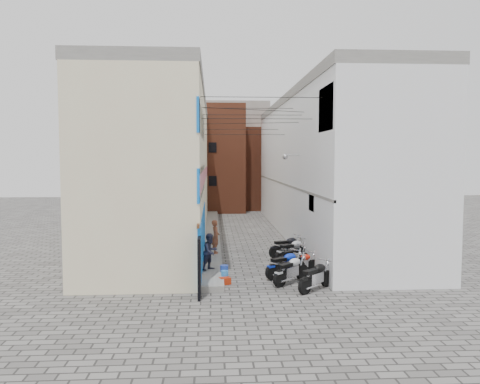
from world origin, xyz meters
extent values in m
plane|color=#4E4C49|center=(0.00, 0.00, 0.00)|extent=(90.00, 90.00, 0.00)
cube|color=slate|center=(-2.05, 13.00, 0.12)|extent=(0.90, 26.00, 0.25)
cube|color=beige|center=(-5.00, 13.00, 4.25)|extent=(5.00, 26.00, 8.50)
cube|color=#C56F79|center=(-2.54, 13.00, 4.00)|extent=(0.10, 26.00, 0.80)
cube|color=blue|center=(-2.53, 4.90, 1.30)|extent=(0.12, 10.20, 2.40)
cube|color=blue|center=(-2.55, 4.90, 5.30)|extent=(0.10, 10.20, 4.00)
cube|color=slate|center=(-5.00, 13.00, 8.75)|extent=(5.10, 26.00, 0.50)
cube|color=black|center=(-2.52, -0.40, 1.10)|extent=(0.10, 1.20, 2.20)
cube|color=white|center=(5.00, 13.00, 4.25)|extent=(5.00, 26.00, 8.50)
cube|color=blue|center=(2.55, 1.50, 7.00)|extent=(0.10, 2.40, 1.80)
cube|color=white|center=(2.56, 4.00, 3.00)|extent=(0.08, 1.00, 0.70)
cylinder|color=#B2B2B7|center=(2.15, 7.00, 5.20)|extent=(0.80, 0.06, 0.06)
sphere|color=#B2B2B7|center=(1.75, 7.00, 5.10)|extent=(0.28, 0.28, 0.28)
cube|color=slate|center=(5.00, 13.00, 8.75)|extent=(5.10, 26.00, 0.50)
cube|color=slate|center=(2.54, 13.00, 3.40)|extent=(0.10, 26.00, 0.12)
cube|color=brown|center=(-2.00, 28.00, 5.00)|extent=(6.00, 6.00, 10.00)
cube|color=brown|center=(3.00, 30.00, 4.00)|extent=(5.00, 6.00, 8.00)
cube|color=slate|center=(0.00, 34.00, 5.50)|extent=(8.00, 5.00, 11.00)
cube|color=black|center=(0.00, 25.20, 1.20)|extent=(2.00, 0.30, 2.40)
cylinder|color=black|center=(0.00, 2.00, 7.50)|extent=(5.20, 0.02, 0.02)
cylinder|color=black|center=(0.00, 4.00, 6.80)|extent=(5.20, 0.02, 0.02)
cylinder|color=black|center=(0.00, 6.50, 7.20)|extent=(5.20, 0.02, 0.02)
cylinder|color=black|center=(0.00, 9.00, 7.80)|extent=(5.20, 0.02, 0.02)
cylinder|color=black|center=(0.00, 12.00, 6.50)|extent=(5.20, 0.02, 0.02)
cylinder|color=black|center=(0.00, 15.00, 7.00)|extent=(5.20, 0.02, 0.02)
cylinder|color=black|center=(0.00, 5.00, 7.30)|extent=(5.65, 2.07, 0.02)
cylinder|color=black|center=(0.00, 8.00, 6.90)|extent=(5.80, 1.58, 0.02)
imported|color=brown|center=(-1.88, 6.16, 1.09)|extent=(0.41, 0.62, 1.68)
imported|color=#2D2E43|center=(-2.13, 2.65, 1.04)|extent=(0.96, 0.97, 1.58)
cylinder|color=#2B82D8|center=(-1.55, 1.55, 0.23)|extent=(0.31, 0.31, 0.46)
cylinder|color=#223FAC|center=(-1.55, 2.23, 0.27)|extent=(0.35, 0.35, 0.53)
cube|color=#A0240B|center=(-1.55, 1.23, 0.13)|extent=(0.50, 0.44, 0.26)
camera|label=1|loc=(-2.03, -17.13, 5.01)|focal=35.00mm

